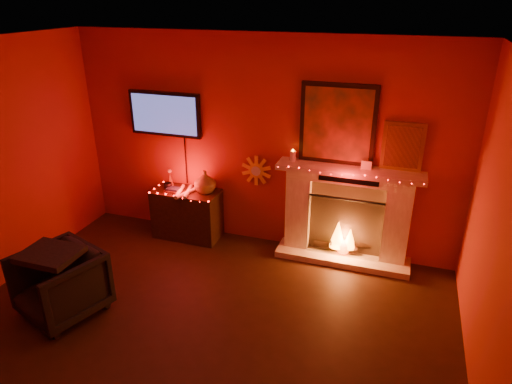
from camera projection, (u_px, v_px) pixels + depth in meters
room at (162, 238)px, 3.56m from camera, size 5.00×5.00×5.00m
fireplace at (346, 205)px, 5.55m from camera, size 1.72×0.40×2.18m
tv at (165, 114)px, 5.95m from camera, size 1.00×0.07×1.24m
sunburst_clock at (256, 171)px, 5.87m from camera, size 0.40×0.03×0.40m
console_table at (188, 210)px, 6.19m from camera, size 0.89×0.52×0.98m
armchair at (60, 284)px, 4.70m from camera, size 0.97×0.98×0.71m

